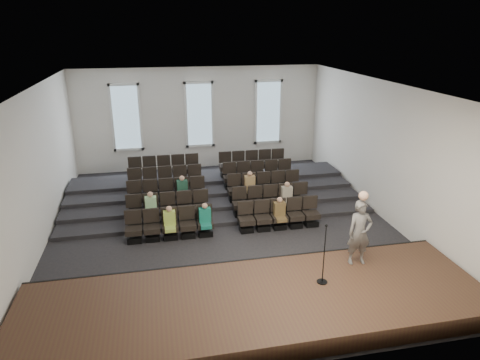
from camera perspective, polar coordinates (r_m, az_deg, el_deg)
The scene contains 14 objects.
ground at distance 15.63m, azimuth -2.23°, elevation -6.10°, with size 14.00×14.00×0.00m, color black.
ceiling at distance 14.16m, azimuth -2.51°, elevation 12.42°, with size 12.00×14.00×0.02m, color white.
wall_back at distance 21.45m, azimuth -5.44°, elevation 8.16°, with size 12.00×0.04×5.00m, color white.
wall_front at distance 8.42m, azimuth 5.57°, elevation -11.45°, with size 12.00×0.04×5.00m, color white.
wall_left at distance 15.02m, azimuth -25.66°, elevation 1.04°, with size 0.04×14.00×5.00m, color white.
wall_right at distance 16.70m, azimuth 18.52°, elevation 3.78°, with size 0.04×14.00×5.00m, color white.
stage at distance 11.21m, azimuth 2.22°, elevation -16.27°, with size 11.80×3.60×0.50m, color #3E241A.
stage_lip at distance 12.64m, azimuth 0.29°, elevation -11.62°, with size 11.80×0.06×0.52m, color black.
risers at distance 18.43m, azimuth -3.86°, elevation -1.28°, with size 11.80×4.80×0.60m.
seating_rows at distance 16.75m, azimuth -3.13°, elevation -1.73°, with size 6.80×4.70×1.67m.
windows at distance 21.34m, azimuth -5.43°, elevation 8.65°, with size 8.44×0.10×3.24m.
audience at distance 15.55m, azimuth -2.83°, elevation -2.98°, with size 5.45×2.64×1.10m.
speaker at distance 12.40m, azimuth 15.66°, elevation -6.78°, with size 0.69×0.45×1.88m, color #5C5957.
mic_stand at distance 11.50m, azimuth 11.05°, elevation -11.12°, with size 0.28×0.28×1.69m.
Camera 1 is at (-2.22, -13.86, 6.88)m, focal length 32.00 mm.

